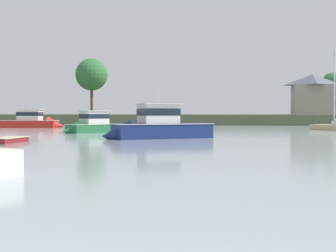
% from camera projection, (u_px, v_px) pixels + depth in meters
% --- Properties ---
extents(far_shore_bank, '(214.86, 47.31, 1.72)m').
position_uv_depth(far_shore_bank, '(199.00, 118.00, 101.95)').
color(far_shore_bank, '#4C563D').
rests_on(far_shore_bank, ground).
extents(dinghy_maroon, '(1.63, 3.53, 0.52)m').
position_uv_depth(dinghy_maroon, '(8.00, 141.00, 32.46)').
color(dinghy_maroon, maroon).
rests_on(dinghy_maroon, ground).
extents(cruiser_navy, '(9.04, 6.83, 4.78)m').
position_uv_depth(cruiser_navy, '(153.00, 130.00, 38.08)').
color(cruiser_navy, navy).
rests_on(cruiser_navy, ground).
extents(cruiser_red, '(9.05, 3.65, 4.86)m').
position_uv_depth(cruiser_red, '(35.00, 123.00, 65.84)').
color(cruiser_red, '#B2231E').
rests_on(cruiser_red, ground).
extents(cruiser_green, '(6.63, 7.25, 4.30)m').
position_uv_depth(cruiser_green, '(92.00, 127.00, 49.38)').
color(cruiser_green, '#236B3D').
rests_on(cruiser_green, ground).
extents(shore_tree_inland_c, '(4.75, 4.75, 8.45)m').
position_uv_depth(shore_tree_inland_c, '(333.00, 84.00, 96.31)').
color(shore_tree_inland_c, brown).
rests_on(shore_tree_inland_c, far_shore_bank).
extents(shore_tree_center, '(6.94, 6.94, 12.02)m').
position_uv_depth(shore_tree_center, '(92.00, 75.00, 103.60)').
color(shore_tree_center, brown).
rests_on(shore_tree_center, far_shore_bank).
extents(cottage_eastern, '(7.87, 7.44, 7.63)m').
position_uv_depth(cottage_eastern, '(313.00, 94.00, 91.15)').
color(cottage_eastern, '#9E998E').
rests_on(cottage_eastern, far_shore_bank).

